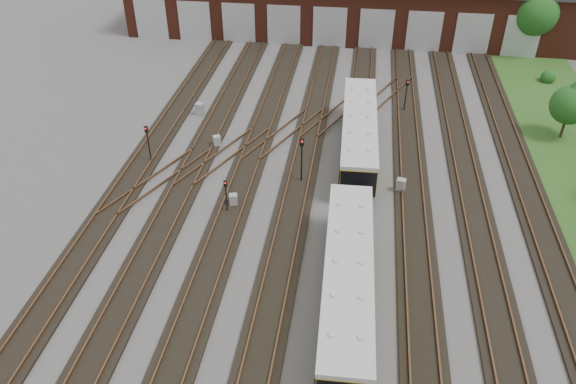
# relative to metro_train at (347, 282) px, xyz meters

# --- Properties ---
(ground) EXTENTS (120.00, 120.00, 0.00)m
(ground) POSITION_rel_metro_train_xyz_m (-2.00, 4.14, -1.81)
(ground) COLOR #423F3E
(ground) RESTS_ON ground
(track_network) EXTENTS (30.40, 70.00, 0.33)m
(track_network) POSITION_rel_metro_train_xyz_m (-2.17, 4.73, -1.70)
(track_network) COLOR black
(track_network) RESTS_ON ground
(maintenance_shed) EXTENTS (51.00, 12.50, 6.35)m
(maintenance_shed) POSITION_rel_metro_train_xyz_m (-2.01, 44.11, 1.40)
(maintenance_shed) COLOR #552215
(maintenance_shed) RESTS_ON ground
(metro_train) EXTENTS (2.93, 46.01, 2.88)m
(metro_train) POSITION_rel_metro_train_xyz_m (0.00, 0.00, 0.00)
(metro_train) COLOR black
(metro_train) RESTS_ON ground
(signal_mast_0) EXTENTS (0.25, 0.24, 3.07)m
(signal_mast_0) POSITION_rel_metro_train_xyz_m (-15.38, 12.65, 0.16)
(signal_mast_0) COLOR black
(signal_mast_0) RESTS_ON ground
(signal_mast_1) EXTENTS (0.24, 0.23, 2.56)m
(signal_mast_1) POSITION_rel_metro_train_xyz_m (-8.26, 7.30, -0.16)
(signal_mast_1) COLOR black
(signal_mast_1) RESTS_ON ground
(signal_mast_2) EXTENTS (0.32, 0.30, 3.58)m
(signal_mast_2) POSITION_rel_metro_train_xyz_m (-3.83, 11.56, 0.49)
(signal_mast_2) COLOR black
(signal_mast_2) RESTS_ON ground
(signal_mast_3) EXTENTS (0.30, 0.29, 2.99)m
(signal_mast_3) POSITION_rel_metro_train_xyz_m (3.76, 23.74, 0.13)
(signal_mast_3) COLOR black
(signal_mast_3) RESTS_ON ground
(relay_cabinet_0) EXTENTS (0.66, 0.60, 0.92)m
(relay_cabinet_0) POSITION_rel_metro_train_xyz_m (-8.00, 8.09, -1.34)
(relay_cabinet_0) COLOR #939598
(relay_cabinet_0) RESTS_ON ground
(relay_cabinet_1) EXTENTS (0.74, 0.65, 1.09)m
(relay_cabinet_1) POSITION_rel_metro_train_xyz_m (-13.77, 20.64, -1.26)
(relay_cabinet_1) COLOR #939598
(relay_cabinet_1) RESTS_ON ground
(relay_cabinet_2) EXTENTS (0.71, 0.66, 0.94)m
(relay_cabinet_2) POSITION_rel_metro_train_xyz_m (-10.99, 15.58, -1.34)
(relay_cabinet_2) COLOR #939598
(relay_cabinet_2) RESTS_ON ground
(relay_cabinet_3) EXTENTS (0.75, 0.66, 1.10)m
(relay_cabinet_3) POSITION_rel_metro_train_xyz_m (-0.29, 19.72, -1.26)
(relay_cabinet_3) COLOR #939598
(relay_cabinet_3) RESTS_ON ground
(relay_cabinet_4) EXTENTS (0.70, 0.63, 1.00)m
(relay_cabinet_4) POSITION_rel_metro_train_xyz_m (3.17, 11.38, -1.30)
(relay_cabinet_4) COLOR #939598
(relay_cabinet_4) RESTS_ON ground
(tree_0) EXTENTS (4.68, 4.68, 7.76)m
(tree_0) POSITION_rel_metro_train_xyz_m (17.05, 39.14, 3.18)
(tree_0) COLOR #302215
(tree_0) RESTS_ON ground
(tree_1) EXTENTS (3.10, 3.10, 5.14)m
(tree_1) POSITION_rel_metro_train_xyz_m (16.20, 20.87, 1.50)
(tree_1) COLOR #302215
(tree_1) RESTS_ON ground
(bush_1) EXTENTS (1.40, 1.40, 1.40)m
(bush_1) POSITION_rel_metro_train_xyz_m (17.68, 32.02, -1.11)
(bush_1) COLOR #1B4513
(bush_1) RESTS_ON ground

